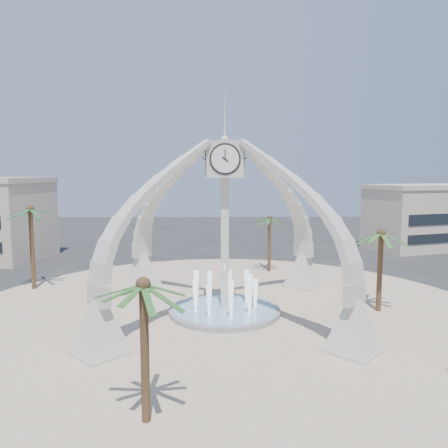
{
  "coord_description": "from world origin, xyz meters",
  "views": [
    {
      "loc": [
        -0.65,
        -30.5,
        10.13
      ],
      "look_at": [
        -0.01,
        2.0,
        6.32
      ],
      "focal_mm": 35.0,
      "sensor_mm": 36.0,
      "label": 1
    }
  ],
  "objects_px": {
    "palm_north": "(270,219)",
    "palm_south": "(143,287)",
    "clock_tower": "(225,225)",
    "fountain": "(225,310)",
    "palm_east": "(381,234)",
    "palm_west": "(30,210)"
  },
  "relations": [
    {
      "from": "palm_north",
      "to": "palm_south",
      "type": "distance_m",
      "value": 28.51
    },
    {
      "from": "clock_tower",
      "to": "fountain",
      "type": "xyz_separation_m",
      "value": [
        0.0,
        0.0,
        -6.2
      ]
    },
    {
      "from": "palm_east",
      "to": "clock_tower",
      "type": "bearing_deg",
      "value": -177.92
    },
    {
      "from": "palm_west",
      "to": "palm_south",
      "type": "distance_m",
      "value": 24.57
    },
    {
      "from": "fountain",
      "to": "clock_tower",
      "type": "bearing_deg",
      "value": -90.0
    },
    {
      "from": "palm_east",
      "to": "palm_south",
      "type": "relative_size",
      "value": 1.02
    },
    {
      "from": "palm_east",
      "to": "palm_north",
      "type": "xyz_separation_m",
      "value": [
        -6.45,
        13.14,
        -0.25
      ]
    },
    {
      "from": "clock_tower",
      "to": "palm_north",
      "type": "bearing_deg",
      "value": 70.24
    },
    {
      "from": "palm_east",
      "to": "palm_south",
      "type": "bearing_deg",
      "value": -136.39
    },
    {
      "from": "clock_tower",
      "to": "fountain",
      "type": "bearing_deg",
      "value": 90.0
    },
    {
      "from": "palm_south",
      "to": "fountain",
      "type": "bearing_deg",
      "value": 75.69
    },
    {
      "from": "palm_east",
      "to": "palm_north",
      "type": "height_order",
      "value": "palm_east"
    },
    {
      "from": "clock_tower",
      "to": "palm_south",
      "type": "distance_m",
      "value": 14.16
    },
    {
      "from": "palm_north",
      "to": "palm_south",
      "type": "bearing_deg",
      "value": -107.06
    },
    {
      "from": "fountain",
      "to": "palm_south",
      "type": "bearing_deg",
      "value": -104.31
    },
    {
      "from": "palm_west",
      "to": "palm_south",
      "type": "bearing_deg",
      "value": -57.86
    },
    {
      "from": "fountain",
      "to": "palm_south",
      "type": "height_order",
      "value": "palm_south"
    },
    {
      "from": "clock_tower",
      "to": "palm_east",
      "type": "bearing_deg",
      "value": 2.08
    },
    {
      "from": "clock_tower",
      "to": "palm_west",
      "type": "bearing_deg",
      "value": 156.82
    },
    {
      "from": "palm_east",
      "to": "palm_west",
      "type": "relative_size",
      "value": 0.84
    },
    {
      "from": "palm_east",
      "to": "palm_north",
      "type": "relative_size",
      "value": 1.06
    },
    {
      "from": "clock_tower",
      "to": "palm_south",
      "type": "relative_size",
      "value": 2.77
    }
  ]
}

